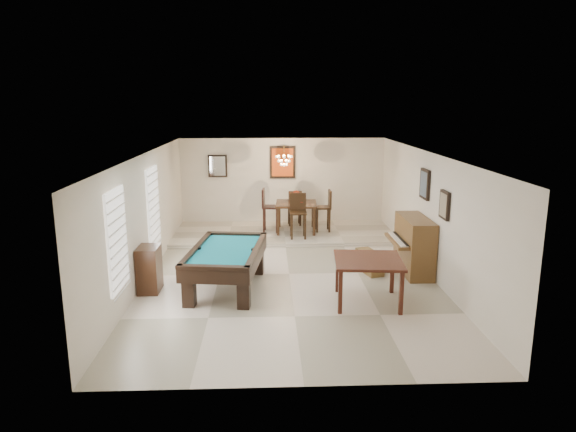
{
  "coord_description": "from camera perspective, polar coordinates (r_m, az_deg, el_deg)",
  "views": [
    {
      "loc": [
        -0.47,
        -10.56,
        3.67
      ],
      "look_at": [
        0.0,
        0.6,
        1.15
      ],
      "focal_mm": 32.0,
      "sensor_mm": 36.0,
      "label": 1
    }
  ],
  "objects": [
    {
      "name": "dining_chair_south",
      "position": [
        13.45,
        1.13,
        -0.02
      ],
      "size": [
        0.44,
        0.44,
        1.17
      ],
      "primitive_type": null,
      "rotation": [
        0.0,
        0.0,
        0.0
      ],
      "color": "black",
      "rests_on": "dining_step"
    },
    {
      "name": "dining_table",
      "position": [
        14.19,
        0.91,
        0.13
      ],
      "size": [
        1.17,
        1.17,
        0.92
      ],
      "primitive_type": null,
      "rotation": [
        0.0,
        0.0,
        -0.06
      ],
      "color": "black",
      "rests_on": "dining_step"
    },
    {
      "name": "right_picture_upper",
      "position": [
        11.52,
        14.97,
        3.45
      ],
      "size": [
        0.06,
        0.55,
        0.65
      ],
      "primitive_type": "cube",
      "color": "slate",
      "rests_on": "wall_right"
    },
    {
      "name": "back_mirror",
      "position": [
        15.2,
        -7.82,
        5.53
      ],
      "size": [
        0.55,
        0.06,
        0.65
      ],
      "primitive_type": "cube",
      "color": "white",
      "rests_on": "wall_back"
    },
    {
      "name": "right_picture_lower",
      "position": [
        10.34,
        17.01,
        1.18
      ],
      "size": [
        0.06,
        0.45,
        0.55
      ],
      "primitive_type": "cube",
      "color": "gray",
      "rests_on": "wall_right"
    },
    {
      "name": "wall_back",
      "position": [
        15.25,
        -0.61,
        3.77
      ],
      "size": [
        6.0,
        0.04,
        2.6
      ],
      "primitive_type": "cube",
      "color": "silver",
      "rests_on": "ground_plane"
    },
    {
      "name": "back_painting",
      "position": [
        15.13,
        -0.61,
        5.99
      ],
      "size": [
        0.75,
        0.06,
        0.95
      ],
      "primitive_type": "cube",
      "color": "#D84C14",
      "rests_on": "wall_back"
    },
    {
      "name": "wall_right",
      "position": [
        11.36,
        15.43,
        0.21
      ],
      "size": [
        0.04,
        9.0,
        2.6
      ],
      "primitive_type": "cube",
      "color": "silver",
      "rests_on": "ground_plane"
    },
    {
      "name": "wall_left",
      "position": [
        11.11,
        -15.52,
        -0.07
      ],
      "size": [
        0.04,
        9.0,
        2.6
      ],
      "primitive_type": "cube",
      "color": "silver",
      "rests_on": "ground_plane"
    },
    {
      "name": "ground_plane",
      "position": [
        11.19,
        0.13,
        -6.48
      ],
      "size": [
        6.0,
        9.0,
        0.02
      ],
      "primitive_type": "cube",
      "color": "beige"
    },
    {
      "name": "window_left_rear",
      "position": [
        11.66,
        -14.75,
        1.06
      ],
      "size": [
        0.06,
        1.0,
        1.7
      ],
      "primitive_type": "cube",
      "color": "white",
      "rests_on": "wall_left"
    },
    {
      "name": "wall_front",
      "position": [
        6.52,
        1.89,
        -8.59
      ],
      "size": [
        6.0,
        0.04,
        2.6
      ],
      "primitive_type": "cube",
      "color": "silver",
      "rests_on": "ground_plane"
    },
    {
      "name": "window_left_front",
      "position": [
        9.01,
        -18.46,
        -2.53
      ],
      "size": [
        0.06,
        1.0,
        1.7
      ],
      "primitive_type": "cube",
      "color": "white",
      "rests_on": "wall_left"
    },
    {
      "name": "pool_table",
      "position": [
        10.29,
        -6.84,
        -5.88
      ],
      "size": [
        1.59,
        2.55,
        0.8
      ],
      "primitive_type": null,
      "rotation": [
        0.0,
        0.0,
        -0.12
      ],
      "color": "black",
      "rests_on": "ground_plane"
    },
    {
      "name": "upright_piano",
      "position": [
        11.41,
        13.16,
        -3.19
      ],
      "size": [
        0.82,
        1.46,
        1.22
      ],
      "primitive_type": null,
      "color": "brown",
      "rests_on": "ground_plane"
    },
    {
      "name": "flower_vase",
      "position": [
        14.07,
        0.91,
        2.41
      ],
      "size": [
        0.15,
        0.15,
        0.23
      ],
      "primitive_type": null,
      "rotation": [
        0.0,
        0.0,
        -0.13
      ],
      "color": "#9D270D",
      "rests_on": "dining_table"
    },
    {
      "name": "square_table",
      "position": [
        9.63,
        8.84,
        -7.15
      ],
      "size": [
        1.32,
        1.32,
        0.84
      ],
      "primitive_type": null,
      "rotation": [
        0.0,
        0.0,
        -0.09
      ],
      "color": "#34150D",
      "rests_on": "ground_plane"
    },
    {
      "name": "chandelier",
      "position": [
        13.84,
        -0.45,
        6.62
      ],
      "size": [
        0.44,
        0.44,
        0.6
      ],
      "primitive_type": null,
      "color": "#FFE5B2",
      "rests_on": "ceiling"
    },
    {
      "name": "dining_step",
      "position": [
        14.28,
        -0.44,
        -1.93
      ],
      "size": [
        6.0,
        2.5,
        0.12
      ],
      "primitive_type": "cube",
      "color": "beige",
      "rests_on": "ground_plane"
    },
    {
      "name": "dining_chair_north",
      "position": [
        14.89,
        0.73,
        0.95
      ],
      "size": [
        0.4,
        0.4,
        1.03
      ],
      "primitive_type": null,
      "rotation": [
        0.0,
        0.0,
        3.2
      ],
      "color": "black",
      "rests_on": "dining_step"
    },
    {
      "name": "dining_chair_east",
      "position": [
        14.21,
        3.88,
        0.6
      ],
      "size": [
        0.43,
        0.43,
        1.15
      ],
      "primitive_type": null,
      "rotation": [
        0.0,
        0.0,
        -1.56
      ],
      "color": "black",
      "rests_on": "dining_step"
    },
    {
      "name": "piano_bench",
      "position": [
        11.38,
        9.04,
        -5.06
      ],
      "size": [
        0.52,
        0.87,
        0.45
      ],
      "primitive_type": "cube",
      "rotation": [
        0.0,
        0.0,
        0.27
      ],
      "color": "brown",
      "rests_on": "ground_plane"
    },
    {
      "name": "dining_chair_west",
      "position": [
        14.1,
        -1.94,
        0.63
      ],
      "size": [
        0.48,
        0.48,
        1.2
      ],
      "primitive_type": null,
      "rotation": [
        0.0,
        0.0,
        1.48
      ],
      "color": "black",
      "rests_on": "dining_step"
    },
    {
      "name": "ceiling",
      "position": [
        10.62,
        0.14,
        6.94
      ],
      "size": [
        6.0,
        9.0,
        0.04
      ],
      "primitive_type": "cube",
      "color": "white",
      "rests_on": "wall_back"
    },
    {
      "name": "apothecary_chest",
      "position": [
        10.43,
        -15.16,
        -5.71
      ],
      "size": [
        0.4,
        0.6,
        0.9
      ],
      "primitive_type": "cube",
      "color": "black",
      "rests_on": "ground_plane"
    }
  ]
}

